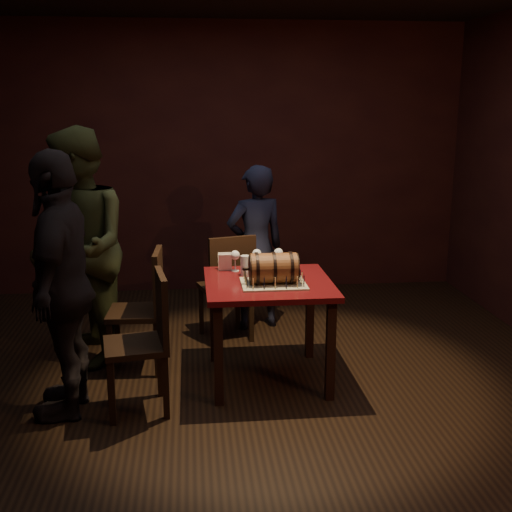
{
  "coord_description": "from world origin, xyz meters",
  "views": [
    {
      "loc": [
        -0.38,
        -4.27,
        2.01
      ],
      "look_at": [
        0.07,
        0.05,
        0.95
      ],
      "focal_mm": 45.0,
      "sensor_mm": 36.0,
      "label": 1
    }
  ],
  "objects_px": {
    "wine_glass_left": "(235,256)",
    "wine_glass_mid": "(257,255)",
    "chair_back": "(229,282)",
    "pub_table": "(268,296)",
    "person_left_front": "(62,285)",
    "chair_left_rear": "(146,303)",
    "person_back": "(256,248)",
    "person_left_rear": "(79,248)",
    "pint_of_ale": "(245,266)",
    "barrel_cake": "(273,268)",
    "wine_glass_right": "(278,254)",
    "chair_left_front": "(147,334)"
  },
  "relations": [
    {
      "from": "barrel_cake",
      "to": "person_left_front",
      "type": "relative_size",
      "value": 0.22
    },
    {
      "from": "wine_glass_left",
      "to": "person_back",
      "type": "xyz_separation_m",
      "value": [
        0.24,
        0.84,
        -0.13
      ]
    },
    {
      "from": "pint_of_ale",
      "to": "chair_left_rear",
      "type": "xyz_separation_m",
      "value": [
        -0.74,
        0.11,
        -0.3
      ]
    },
    {
      "from": "pub_table",
      "to": "person_back",
      "type": "relative_size",
      "value": 0.61
    },
    {
      "from": "person_back",
      "to": "pint_of_ale",
      "type": "bearing_deg",
      "value": 63.67
    },
    {
      "from": "wine_glass_mid",
      "to": "chair_back",
      "type": "height_order",
      "value": "chair_back"
    },
    {
      "from": "pub_table",
      "to": "wine_glass_mid",
      "type": "height_order",
      "value": "wine_glass_mid"
    },
    {
      "from": "pint_of_ale",
      "to": "chair_back",
      "type": "distance_m",
      "value": 0.7
    },
    {
      "from": "person_left_front",
      "to": "wine_glass_mid",
      "type": "bearing_deg",
      "value": 120.46
    },
    {
      "from": "pint_of_ale",
      "to": "person_left_rear",
      "type": "height_order",
      "value": "person_left_rear"
    },
    {
      "from": "person_left_front",
      "to": "chair_left_front",
      "type": "bearing_deg",
      "value": 89.58
    },
    {
      "from": "barrel_cake",
      "to": "person_back",
      "type": "xyz_separation_m",
      "value": [
        0.0,
        1.23,
        -0.13
      ]
    },
    {
      "from": "barrel_cake",
      "to": "pint_of_ale",
      "type": "distance_m",
      "value": 0.31
    },
    {
      "from": "pub_table",
      "to": "chair_left_front",
      "type": "bearing_deg",
      "value": -155.26
    },
    {
      "from": "wine_glass_mid",
      "to": "person_left_front",
      "type": "distance_m",
      "value": 1.48
    },
    {
      "from": "chair_back",
      "to": "barrel_cake",
      "type": "bearing_deg",
      "value": -73.67
    },
    {
      "from": "barrel_cake",
      "to": "pint_of_ale",
      "type": "bearing_deg",
      "value": 123.96
    },
    {
      "from": "barrel_cake",
      "to": "chair_left_front",
      "type": "distance_m",
      "value": 0.98
    },
    {
      "from": "wine_glass_right",
      "to": "barrel_cake",
      "type": "bearing_deg",
      "value": -102.51
    },
    {
      "from": "chair_back",
      "to": "person_back",
      "type": "distance_m",
      "value": 0.48
    },
    {
      "from": "person_back",
      "to": "person_left_front",
      "type": "distance_m",
      "value": 2.04
    },
    {
      "from": "person_back",
      "to": "person_left_front",
      "type": "relative_size",
      "value": 0.85
    },
    {
      "from": "wine_glass_left",
      "to": "pint_of_ale",
      "type": "xyz_separation_m",
      "value": [
        0.07,
        -0.13,
        -0.05
      ]
    },
    {
      "from": "wine_glass_left",
      "to": "chair_back",
      "type": "relative_size",
      "value": 0.17
    },
    {
      "from": "pub_table",
      "to": "person_left_front",
      "type": "bearing_deg",
      "value": -165.55
    },
    {
      "from": "person_left_rear",
      "to": "chair_left_front",
      "type": "bearing_deg",
      "value": 10.82
    },
    {
      "from": "wine_glass_mid",
      "to": "person_left_rear",
      "type": "height_order",
      "value": "person_left_rear"
    },
    {
      "from": "wine_glass_mid",
      "to": "person_back",
      "type": "distance_m",
      "value": 0.83
    },
    {
      "from": "wine_glass_right",
      "to": "wine_glass_mid",
      "type": "bearing_deg",
      "value": -175.49
    },
    {
      "from": "wine_glass_left",
      "to": "chair_back",
      "type": "bearing_deg",
      "value": 92.28
    },
    {
      "from": "chair_back",
      "to": "chair_left_rear",
      "type": "xyz_separation_m",
      "value": [
        -0.66,
        -0.52,
        0.0
      ]
    },
    {
      "from": "barrel_cake",
      "to": "person_back",
      "type": "distance_m",
      "value": 1.23
    },
    {
      "from": "barrel_cake",
      "to": "chair_back",
      "type": "xyz_separation_m",
      "value": [
        -0.26,
        0.89,
        -0.35
      ]
    },
    {
      "from": "barrel_cake",
      "to": "wine_glass_right",
      "type": "relative_size",
      "value": 2.41
    },
    {
      "from": "chair_back",
      "to": "person_left_front",
      "type": "bearing_deg",
      "value": -134.59
    },
    {
      "from": "wine_glass_right",
      "to": "wine_glass_left",
      "type": "bearing_deg",
      "value": -173.27
    },
    {
      "from": "wine_glass_left",
      "to": "chair_back",
      "type": "xyz_separation_m",
      "value": [
        -0.02,
        0.5,
        -0.35
      ]
    },
    {
      "from": "wine_glass_left",
      "to": "person_left_front",
      "type": "distance_m",
      "value": 1.32
    },
    {
      "from": "pub_table",
      "to": "person_left_rear",
      "type": "bearing_deg",
      "value": 160.75
    },
    {
      "from": "barrel_cake",
      "to": "chair_back",
      "type": "bearing_deg",
      "value": 106.33
    },
    {
      "from": "chair_back",
      "to": "person_left_front",
      "type": "relative_size",
      "value": 0.54
    },
    {
      "from": "pub_table",
      "to": "person_left_rear",
      "type": "xyz_separation_m",
      "value": [
        -1.39,
        0.49,
        0.27
      ]
    },
    {
      "from": "chair_back",
      "to": "person_left_rear",
      "type": "bearing_deg",
      "value": -165.01
    },
    {
      "from": "pint_of_ale",
      "to": "person_left_front",
      "type": "xyz_separation_m",
      "value": [
        -1.22,
        -0.52,
        0.04
      ]
    },
    {
      "from": "chair_left_front",
      "to": "person_left_front",
      "type": "height_order",
      "value": "person_left_front"
    },
    {
      "from": "wine_glass_mid",
      "to": "chair_back",
      "type": "xyz_separation_m",
      "value": [
        -0.19,
        0.47,
        -0.34
      ]
    },
    {
      "from": "wine_glass_right",
      "to": "chair_left_front",
      "type": "height_order",
      "value": "chair_left_front"
    },
    {
      "from": "wine_glass_mid",
      "to": "person_left_front",
      "type": "relative_size",
      "value": 0.09
    },
    {
      "from": "wine_glass_left",
      "to": "wine_glass_mid",
      "type": "height_order",
      "value": "same"
    },
    {
      "from": "pint_of_ale",
      "to": "pub_table",
      "type": "bearing_deg",
      "value": -47.98
    }
  ]
}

